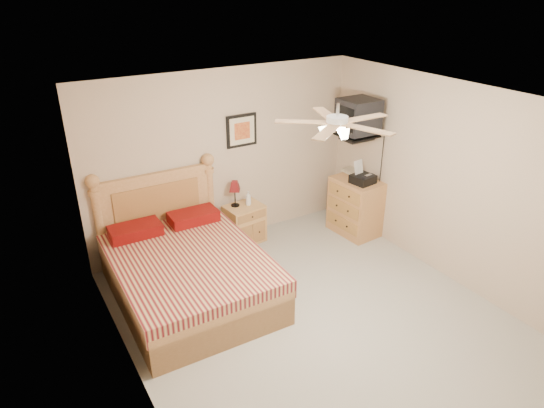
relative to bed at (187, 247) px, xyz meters
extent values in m
plane|color=gray|center=(1.06, -1.12, -0.70)|extent=(4.50, 4.50, 0.00)
cube|color=white|center=(1.06, -1.12, 1.80)|extent=(4.00, 4.50, 0.04)
cube|color=tan|center=(1.06, 1.13, 0.55)|extent=(4.00, 0.04, 2.50)
cube|color=tan|center=(1.06, -3.37, 0.55)|extent=(4.00, 0.04, 2.50)
cube|color=tan|center=(-0.94, -1.12, 0.55)|extent=(0.04, 4.50, 2.50)
cube|color=tan|center=(3.06, -1.12, 0.55)|extent=(0.04, 4.50, 2.50)
cube|color=tan|center=(1.22, 0.88, -0.41)|extent=(0.57, 0.45, 0.57)
imported|color=silver|center=(1.29, 0.89, -0.02)|extent=(0.10, 0.10, 0.21)
cube|color=black|center=(1.33, 1.11, 0.92)|extent=(0.46, 0.04, 0.46)
cube|color=#B37147|center=(2.79, 0.28, -0.27)|extent=(0.56, 0.76, 0.86)
imported|color=beige|center=(2.80, 0.55, 0.17)|extent=(0.21, 0.27, 0.03)
imported|color=tan|center=(2.82, 0.54, 0.19)|extent=(0.25, 0.30, 0.02)
camera|label=1|loc=(-1.67, -4.71, 2.88)|focal=32.00mm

